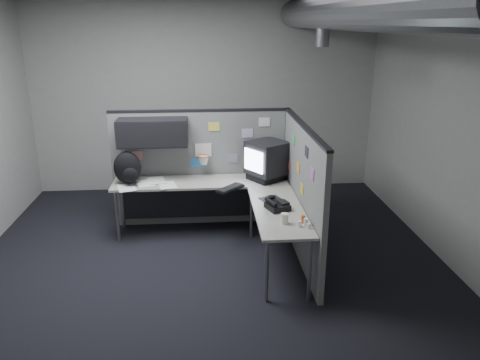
{
  "coord_description": "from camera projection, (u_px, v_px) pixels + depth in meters",
  "views": [
    {
      "loc": [
        -0.04,
        -4.91,
        2.73
      ],
      "look_at": [
        0.38,
        0.35,
        0.94
      ],
      "focal_mm": 35.0,
      "sensor_mm": 36.0,
      "label": 1
    }
  ],
  "objects": [
    {
      "name": "cup",
      "position": [
        285.0,
        219.0,
        4.88
      ],
      "size": [
        0.1,
        0.1,
        0.11
      ],
      "primitive_type": "cylinder",
      "rotation": [
        0.0,
        0.0,
        -0.2
      ],
      "color": "beige",
      "rests_on": "desk"
    },
    {
      "name": "mouse",
      "position": [
        271.0,
        198.0,
        5.56
      ],
      "size": [
        0.3,
        0.28,
        0.05
      ],
      "rotation": [
        0.0,
        0.0,
        -0.38
      ],
      "color": "black",
      "rests_on": "desk"
    },
    {
      "name": "backpack",
      "position": [
        128.0,
        168.0,
        6.03
      ],
      "size": [
        0.36,
        0.33,
        0.43
      ],
      "rotation": [
        0.0,
        0.0,
        0.04
      ],
      "color": "black",
      "rests_on": "desk"
    },
    {
      "name": "bottles",
      "position": [
        304.0,
        222.0,
        4.84
      ],
      "size": [
        0.13,
        0.19,
        0.08
      ],
      "rotation": [
        0.0,
        0.0,
        -0.26
      ],
      "color": "silver",
      "rests_on": "desk"
    },
    {
      "name": "monitor",
      "position": [
        267.0,
        160.0,
        6.19
      ],
      "size": [
        0.63,
        0.63,
        0.52
      ],
      "rotation": [
        0.0,
        0.0,
        -0.19
      ],
      "color": "black",
      "rests_on": "desk"
    },
    {
      "name": "papers",
      "position": [
        149.0,
        184.0,
        6.06
      ],
      "size": [
        0.79,
        0.6,
        0.01
      ],
      "rotation": [
        0.0,
        0.0,
        0.26
      ],
      "color": "white",
      "rests_on": "desk"
    },
    {
      "name": "keyboard",
      "position": [
        230.0,
        188.0,
        5.88
      ],
      "size": [
        0.39,
        0.4,
        0.04
      ],
      "rotation": [
        0.0,
        0.0,
        0.05
      ],
      "color": "black",
      "rests_on": "desk"
    },
    {
      "name": "room",
      "position": [
        260.0,
        86.0,
        4.89
      ],
      "size": [
        5.62,
        5.62,
        3.22
      ],
      "color": "black",
      "rests_on": "ground"
    },
    {
      "name": "partition_right",
      "position": [
        302.0,
        192.0,
        5.54
      ],
      "size": [
        0.07,
        2.23,
        1.63
      ],
      "color": "slate",
      "rests_on": "ground"
    },
    {
      "name": "desk",
      "position": [
        220.0,
        196.0,
        5.99
      ],
      "size": [
        2.31,
        2.11,
        0.73
      ],
      "color": "#9D988D",
      "rests_on": "ground"
    },
    {
      "name": "phone",
      "position": [
        277.0,
        206.0,
        5.25
      ],
      "size": [
        0.29,
        0.31,
        0.12
      ],
      "rotation": [
        0.0,
        0.0,
        0.17
      ],
      "color": "black",
      "rests_on": "desk"
    },
    {
      "name": "partition_back",
      "position": [
        188.0,
        157.0,
        6.34
      ],
      "size": [
        2.44,
        0.42,
        1.63
      ],
      "color": "slate",
      "rests_on": "ground"
    }
  ]
}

